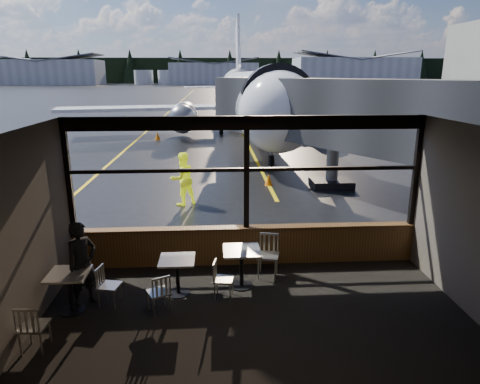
{
  "coord_description": "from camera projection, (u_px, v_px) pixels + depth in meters",
  "views": [
    {
      "loc": [
        -0.74,
        -9.4,
        4.38
      ],
      "look_at": [
        -0.08,
        1.0,
        1.5
      ],
      "focal_mm": 32.0,
      "sensor_mm": 36.0,
      "label": 1
    }
  ],
  "objects": [
    {
      "name": "cafe_table_left",
      "position": [
        70.0,
        292.0,
        8.07
      ],
      "size": [
        0.73,
        0.73,
        0.8
      ],
      "primitive_type": null,
      "color": "#9B968E",
      "rests_on": "carpet_floor"
    },
    {
      "name": "ground_crew",
      "position": [
        183.0,
        179.0,
        14.66
      ],
      "size": [
        1.12,
        1.06,
        1.83
      ],
      "primitive_type": "imported",
      "rotation": [
        0.0,
        0.0,
        3.7
      ],
      "color": "#BFF219",
      "rests_on": "ground_plane"
    },
    {
      "name": "window_transom",
      "position": [
        246.0,
        170.0,
        9.64
      ],
      "size": [
        8.0,
        0.1,
        0.08
      ],
      "primitive_type": "cube",
      "color": "black",
      "rests_on": "ground"
    },
    {
      "name": "fuel_tank_c",
      "position": [
        191.0,
        77.0,
        183.92
      ],
      "size": [
        8.0,
        8.0,
        6.0
      ],
      "primitive_type": "cylinder",
      "color": "silver",
      "rests_on": "ground_plane"
    },
    {
      "name": "hangar_left",
      "position": [
        45.0,
        71.0,
        177.7
      ],
      "size": [
        45.0,
        18.0,
        11.0
      ],
      "primitive_type": null,
      "color": "silver",
      "rests_on": "ground_plane"
    },
    {
      "name": "hangar_right",
      "position": [
        354.0,
        70.0,
        183.51
      ],
      "size": [
        50.0,
        20.0,
        12.0
      ],
      "primitive_type": null,
      "color": "silver",
      "rests_on": "ground_plane"
    },
    {
      "name": "cafe_table_near",
      "position": [
        241.0,
        268.0,
        9.03
      ],
      "size": [
        0.77,
        0.77,
        0.84
      ],
      "primitive_type": null,
      "color": "#9E9B91",
      "rests_on": "carpet_floor"
    },
    {
      "name": "mullion_centre",
      "position": [
        246.0,
        174.0,
        9.67
      ],
      "size": [
        0.12,
        0.12,
        2.6
      ],
      "primitive_type": "cube",
      "color": "black",
      "rests_on": "ground"
    },
    {
      "name": "fuel_tank_b",
      "position": [
        167.0,
        77.0,
        183.31
      ],
      "size": [
        8.0,
        8.0,
        6.0
      ],
      "primitive_type": "cylinder",
      "color": "silver",
      "rests_on": "ground_plane"
    },
    {
      "name": "mullion_right",
      "position": [
        416.0,
        172.0,
        9.91
      ],
      "size": [
        0.12,
        0.12,
        2.6
      ],
      "primitive_type": "cube",
      "color": "black",
      "rests_on": "ground"
    },
    {
      "name": "cone_nose",
      "position": [
        269.0,
        180.0,
        17.39
      ],
      "size": [
        0.33,
        0.33,
        0.46
      ],
      "primitive_type": "cone",
      "color": "#F94C07",
      "rests_on": "ground_plane"
    },
    {
      "name": "treeline",
      "position": [
        214.0,
        71.0,
        210.66
      ],
      "size": [
        360.0,
        3.0,
        12.0
      ],
      "primitive_type": "cube",
      "color": "black",
      "rests_on": "ground_plane"
    },
    {
      "name": "chair_near_n",
      "position": [
        268.0,
        256.0,
        9.47
      ],
      "size": [
        0.63,
        0.63,
        0.96
      ],
      "primitive_type": null,
      "rotation": [
        0.0,
        0.0,
        2.91
      ],
      "color": "beige",
      "rests_on": "carpet_floor"
    },
    {
      "name": "window_header",
      "position": [
        247.0,
        123.0,
        9.36
      ],
      "size": [
        8.0,
        0.18,
        0.3
      ],
      "primitive_type": "cube",
      "color": "black",
      "rests_on": "ground"
    },
    {
      "name": "carpet_floor",
      "position": [
        259.0,
        337.0,
        7.37
      ],
      "size": [
        8.0,
        6.0,
        0.01
      ],
      "primitive_type": "cube",
      "color": "black",
      "rests_on": "ground"
    },
    {
      "name": "chair_near_w",
      "position": [
        223.0,
        280.0,
        8.56
      ],
      "size": [
        0.51,
        0.51,
        0.8
      ],
      "primitive_type": null,
      "rotation": [
        0.0,
        0.0,
        -1.75
      ],
      "color": "beige",
      "rests_on": "carpet_floor"
    },
    {
      "name": "hangar_mid",
      "position": [
        214.0,
        73.0,
        186.88
      ],
      "size": [
        38.0,
        15.0,
        10.0
      ],
      "primitive_type": null,
      "color": "silver",
      "rests_on": "ground_plane"
    },
    {
      "name": "chair_mid_s",
      "position": [
        159.0,
        293.0,
        8.05
      ],
      "size": [
        0.59,
        0.59,
        0.81
      ],
      "primitive_type": null,
      "rotation": [
        0.0,
        0.0,
        0.46
      ],
      "color": "beige",
      "rests_on": "carpet_floor"
    },
    {
      "name": "jet_bridge",
      "position": [
        336.0,
        127.0,
        15.08
      ],
      "size": [
        9.61,
        11.75,
        5.13
      ],
      "primitive_type": null,
      "color": "#2D2D30",
      "rests_on": "ground_plane"
    },
    {
      "name": "chair_mid_w",
      "position": [
        109.0,
        286.0,
        8.3
      ],
      "size": [
        0.52,
        0.52,
        0.81
      ],
      "primitive_type": null,
      "rotation": [
        0.0,
        0.0,
        -1.77
      ],
      "color": "beige",
      "rests_on": "carpet_floor"
    },
    {
      "name": "window_sill",
      "position": [
        246.0,
        246.0,
        10.14
      ],
      "size": [
        8.0,
        0.28,
        0.9
      ],
      "primitive_type": "cube",
      "color": "#55361A",
      "rests_on": "ground"
    },
    {
      "name": "passenger",
      "position": [
        82.0,
        264.0,
        8.23
      ],
      "size": [
        0.71,
        0.74,
        1.7
      ],
      "primitive_type": "imported",
      "rotation": [
        0.0,
        0.0,
        0.86
      ],
      "color": "black",
      "rests_on": "carpet_floor"
    },
    {
      "name": "cone_wing",
      "position": [
        158.0,
        136.0,
        29.34
      ],
      "size": [
        0.38,
        0.38,
        0.53
      ],
      "primitive_type": "cone",
      "color": "#F76207",
      "rests_on": "ground_plane"
    },
    {
      "name": "chair_left_s",
      "position": [
        34.0,
        327.0,
        6.91
      ],
      "size": [
        0.51,
        0.51,
        0.88
      ],
      "primitive_type": null,
      "rotation": [
        0.0,
        0.0,
        -0.07
      ],
      "color": "#B7B1A5",
      "rests_on": "carpet_floor"
    },
    {
      "name": "fuel_tank_a",
      "position": [
        144.0,
        77.0,
        182.71
      ],
      "size": [
        8.0,
        8.0,
        6.0
      ],
      "primitive_type": "cylinder",
      "color": "silver",
      "rests_on": "ground_plane"
    },
    {
      "name": "ground_plane",
      "position": [
        215.0,
        89.0,
        125.69
      ],
      "size": [
        520.0,
        520.0,
        0.0
      ],
      "primitive_type": "plane",
      "color": "black",
      "rests_on": "ground"
    },
    {
      "name": "wall_left",
      "position": [
        6.0,
        249.0,
        6.66
      ],
      "size": [
        0.04,
        6.0,
        3.5
      ],
      "primitive_type": "cube",
      "color": "#524A42",
      "rests_on": "ground"
    },
    {
      "name": "wall_back",
      "position": [
        295.0,
        364.0,
        4.02
      ],
      "size": [
        8.0,
        0.04,
        3.5
      ],
      "primitive_type": "cube",
      "color": "#524A42",
      "rests_on": "ground"
    },
    {
      "name": "cafe_table_mid",
      "position": [
        178.0,
        277.0,
        8.72
      ],
      "size": [
        0.71,
        0.71,
        0.78
      ],
      "primitive_type": null,
      "color": "gray",
      "rests_on": "carpet_floor"
    },
    {
      "name": "airliner",
      "position": [
        251.0,
        63.0,
        30.3
      ],
      "size": [
        28.08,
        33.63,
        10.23
      ],
      "primitive_type": null,
      "rotation": [
        0.0,
        0.0,
        0.01
      ],
      "color": "white",
      "rests_on": "ground_plane"
    },
    {
      "name": "mullion_left",
      "position": [
        68.0,
        176.0,
        9.43
      ],
      "size": [
        0.12,
        0.12,
        2.6
      ],
      "primitive_type": "cube",
      "color": "black",
      "rests_on": "ground"
    },
    {
      "name": "ceiling",
      "position": [
        262.0,
        135.0,
        6.44
      ],
      "size": [
        8.0,
        6.0,
        0.04
      ],
      "primitive_type": "cube",
      "color": "#38332D",
      "rests_on": "ground"
    }
  ]
}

